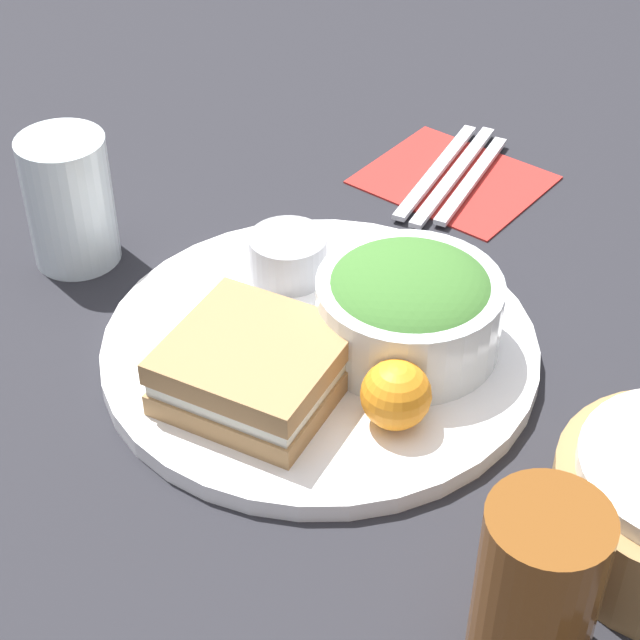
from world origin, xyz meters
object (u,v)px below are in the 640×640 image
(drink_glass, at_px, (538,586))
(knife, at_px, (454,175))
(water_glass, at_px, (69,201))
(plate, at_px, (320,348))
(spoon, at_px, (472,179))
(dressing_cup, at_px, (288,256))
(sandwich, at_px, (250,366))
(salad_bowl, at_px, (409,306))
(fork, at_px, (436,171))

(drink_glass, relative_size, knife, 0.58)
(drink_glass, bearing_deg, water_glass, -101.33)
(plate, xyz_separation_m, spoon, (-0.28, -0.04, -0.00))
(drink_glass, xyz_separation_m, water_glass, (-0.10, -0.50, 0.00))
(dressing_cup, relative_size, spoon, 0.38)
(sandwich, xyz_separation_m, water_glass, (-0.05, -0.24, 0.02))
(salad_bowl, relative_size, fork, 0.75)
(sandwich, distance_m, spoon, 0.36)
(salad_bowl, xyz_separation_m, water_glass, (0.07, -0.30, 0.00))
(salad_bowl, bearing_deg, sandwich, -27.65)
(knife, bearing_deg, spoon, -90.00)
(plate, height_order, water_glass, water_glass)
(dressing_cup, bearing_deg, drink_glass, 61.54)
(dressing_cup, relative_size, water_glass, 0.56)
(salad_bowl, height_order, drink_glass, drink_glass)
(plate, distance_m, water_glass, 0.25)
(water_glass, bearing_deg, plate, 96.51)
(drink_glass, bearing_deg, sandwich, -101.75)
(sandwich, relative_size, salad_bowl, 0.98)
(spoon, distance_m, water_glass, 0.38)
(sandwich, height_order, salad_bowl, salad_bowl)
(salad_bowl, distance_m, knife, 0.27)
(fork, bearing_deg, dressing_cup, 169.05)
(water_glass, bearing_deg, fork, 151.05)
(drink_glass, xyz_separation_m, knife, (-0.41, -0.31, -0.05))
(plate, bearing_deg, sandwich, -3.18)
(salad_bowl, xyz_separation_m, dressing_cup, (-0.01, -0.13, -0.02))
(sandwich, relative_size, fork, 0.73)
(drink_glass, relative_size, fork, 0.61)
(sandwich, height_order, knife, sandwich)
(sandwich, distance_m, fork, 0.36)
(spoon, bearing_deg, salad_bowl, -170.69)
(knife, bearing_deg, dressing_cup, 164.65)
(salad_bowl, xyz_separation_m, drink_glass, (0.17, 0.20, 0.00))
(drink_glass, bearing_deg, salad_bowl, -129.45)
(plate, height_order, drink_glass, drink_glass)
(plate, height_order, sandwich, sandwich)
(plate, bearing_deg, water_glass, -83.49)
(salad_bowl, xyz_separation_m, knife, (-0.24, -0.11, -0.05))
(salad_bowl, relative_size, dressing_cup, 2.17)
(plate, distance_m, salad_bowl, 0.08)
(plate, height_order, spoon, plate)
(spoon, bearing_deg, drink_glass, -156.16)
(fork, bearing_deg, drink_glass, -152.55)
(fork, xyz_separation_m, spoon, (-0.01, 0.04, 0.00))
(sandwich, relative_size, knife, 0.69)
(fork, height_order, water_glass, water_glass)
(salad_bowl, distance_m, spoon, 0.27)
(drink_glass, distance_m, fork, 0.53)
(salad_bowl, relative_size, water_glass, 1.21)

